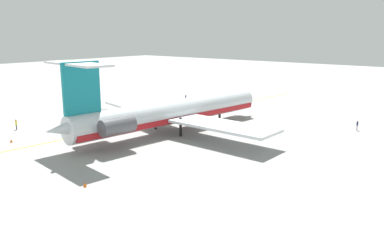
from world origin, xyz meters
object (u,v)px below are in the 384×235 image
at_px(ground_crew_near_tail, 186,97).
at_px(main_jetliner, 168,112).
at_px(ground_crew_portside, 200,99).
at_px(ground_crew_starboard, 357,124).
at_px(safety_cone_nose, 85,184).
at_px(ground_crew_near_nose, 16,123).
at_px(safety_cone_wingtip, 11,141).

bearing_deg(ground_crew_near_tail, main_jetliner, 88.09).
bearing_deg(ground_crew_portside, ground_crew_starboard, 93.76).
height_order(ground_crew_near_tail, safety_cone_nose, ground_crew_near_tail).
height_order(ground_crew_near_nose, ground_crew_near_tail, ground_crew_near_nose).
bearing_deg(ground_crew_portside, safety_cone_wingtip, 6.20).
xyz_separation_m(ground_crew_near_tail, safety_cone_nose, (46.77, 25.20, -0.80)).
xyz_separation_m(ground_crew_portside, safety_cone_nose, (46.96, 20.92, -0.80)).
height_order(main_jetliner, ground_crew_starboard, main_jetliner).
xyz_separation_m(ground_crew_near_nose, safety_cone_nose, (7.85, 30.06, -0.84)).
relative_size(ground_crew_near_nose, safety_cone_wingtip, 3.19).
bearing_deg(safety_cone_nose, ground_crew_near_nose, -104.64).
distance_m(ground_crew_starboard, safety_cone_nose, 46.21).
xyz_separation_m(main_jetliner, ground_crew_portside, (-24.36, -12.15, -2.30)).
bearing_deg(ground_crew_starboard, main_jetliner, 19.57).
distance_m(main_jetliner, ground_crew_starboard, 31.86).
bearing_deg(ground_crew_near_nose, ground_crew_starboard, -0.40).
bearing_deg(ground_crew_portside, ground_crew_near_nose, -4.21).
bearing_deg(ground_crew_near_nose, safety_cone_wingtip, -70.98).
distance_m(ground_crew_portside, ground_crew_starboard, 36.05).
bearing_deg(ground_crew_near_nose, ground_crew_portside, 37.92).
distance_m(main_jetliner, ground_crew_near_nose, 26.00).
distance_m(ground_crew_near_nose, safety_cone_wingtip, 8.36).
relative_size(ground_crew_near_nose, ground_crew_portside, 1.04).
bearing_deg(ground_crew_near_tail, ground_crew_near_nose, 46.75).
bearing_deg(safety_cone_nose, ground_crew_portside, -155.99).
bearing_deg(ground_crew_near_tail, ground_crew_portside, 146.51).
bearing_deg(main_jetliner, ground_crew_portside, 33.75).
height_order(safety_cone_nose, safety_cone_wingtip, same).
bearing_deg(ground_crew_starboard, ground_crew_near_nose, 16.47).
height_order(ground_crew_starboard, safety_cone_wingtip, ground_crew_starboard).
height_order(ground_crew_near_nose, ground_crew_portside, ground_crew_near_nose).
xyz_separation_m(main_jetliner, safety_cone_nose, (22.60, 8.77, -3.10)).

